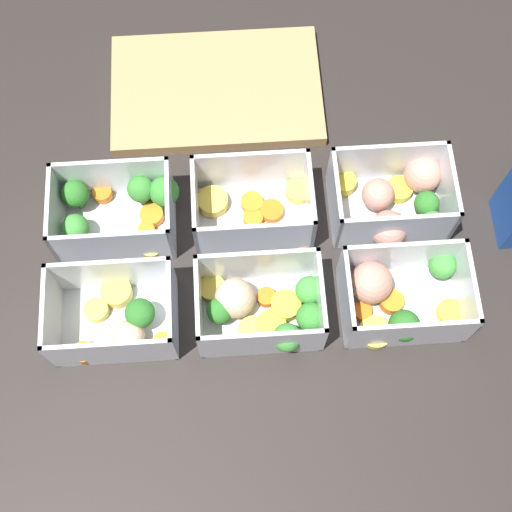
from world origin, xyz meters
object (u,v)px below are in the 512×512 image
container_far_right (397,200)px  container_near_center (262,307)px  container_near_left (118,317)px  container_far_left (118,210)px  container_far_center (253,208)px  container_near_right (398,296)px

container_far_right → container_near_center: bearing=-143.9°
container_near_left → container_near_center: 0.17m
container_far_left → container_far_center: (0.16, -0.01, -0.00)m
container_near_left → container_far_right: size_ratio=1.00×
container_near_center → container_far_center: 0.13m
container_near_right → container_far_center: 0.20m
container_near_center → container_far_center: size_ratio=0.98×
container_near_center → container_near_right: size_ratio=1.02×
container_near_left → container_near_center: bearing=0.5°
container_near_right → container_far_center: same height
container_far_left → container_far_right: same height
container_near_left → container_near_right: 0.33m
container_far_right → container_far_center: bearing=179.8°
container_near_right → container_far_left: 0.35m
container_near_center → container_far_left: 0.21m
container_far_center → container_near_left: bearing=-141.6°
container_near_center → container_near_right: bearing=1.4°
container_near_left → container_near_center: (0.17, 0.00, -0.00)m
container_near_right → container_far_right: bearing=82.7°
container_near_left → container_far_left: (-0.00, 0.14, 0.00)m
container_far_right → container_near_right: bearing=-97.3°
container_near_left → container_near_center: same height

